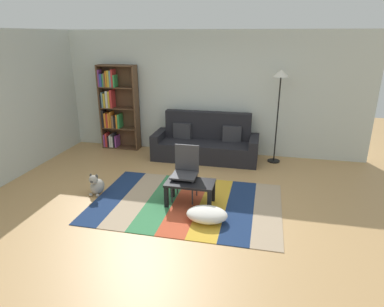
# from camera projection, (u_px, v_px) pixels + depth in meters

# --- Properties ---
(ground_plane) EXTENTS (14.00, 14.00, 0.00)m
(ground_plane) POSITION_uv_depth(u_px,v_px,m) (185.00, 199.00, 5.60)
(ground_plane) COLOR tan
(back_wall) EXTENTS (6.80, 0.10, 2.70)m
(back_wall) POSITION_uv_depth(u_px,v_px,m) (211.00, 93.00, 7.49)
(back_wall) COLOR silver
(back_wall) RESTS_ON ground_plane
(left_wall) EXTENTS (0.10, 5.50, 2.70)m
(left_wall) POSITION_uv_depth(u_px,v_px,m) (24.00, 102.00, 6.54)
(left_wall) COLOR silver
(left_wall) RESTS_ON ground_plane
(rug) EXTENTS (3.01, 2.04, 0.01)m
(rug) POSITION_uv_depth(u_px,v_px,m) (187.00, 203.00, 5.47)
(rug) COLOR navy
(rug) RESTS_ON ground_plane
(couch) EXTENTS (2.26, 0.80, 1.00)m
(couch) POSITION_uv_depth(u_px,v_px,m) (206.00, 144.00, 7.35)
(couch) COLOR black
(couch) RESTS_ON ground_plane
(bookshelf) EXTENTS (0.90, 0.28, 1.95)m
(bookshelf) POSITION_uv_depth(u_px,v_px,m) (115.00, 108.00, 7.86)
(bookshelf) COLOR brown
(bookshelf) RESTS_ON ground_plane
(coffee_table) EXTENTS (0.77, 0.44, 0.38)m
(coffee_table) POSITION_uv_depth(u_px,v_px,m) (190.00, 186.00, 5.34)
(coffee_table) COLOR black
(coffee_table) RESTS_ON rug
(pouf) EXTENTS (0.61, 0.44, 0.21)m
(pouf) POSITION_uv_depth(u_px,v_px,m) (207.00, 214.00, 4.91)
(pouf) COLOR white
(pouf) RESTS_ON rug
(dog) EXTENTS (0.22, 0.35, 0.40)m
(dog) POSITION_uv_depth(u_px,v_px,m) (97.00, 185.00, 5.74)
(dog) COLOR #9E998E
(dog) RESTS_ON ground_plane
(standing_lamp) EXTENTS (0.32, 0.32, 1.94)m
(standing_lamp) POSITION_uv_depth(u_px,v_px,m) (280.00, 86.00, 6.72)
(standing_lamp) COLOR black
(standing_lamp) RESTS_ON ground_plane
(tv_remote) EXTENTS (0.09, 0.16, 0.02)m
(tv_remote) POSITION_uv_depth(u_px,v_px,m) (194.00, 180.00, 5.34)
(tv_remote) COLOR black
(tv_remote) RESTS_ON coffee_table
(folding_chair) EXTENTS (0.40, 0.40, 0.90)m
(folding_chair) POSITION_uv_depth(u_px,v_px,m) (186.00, 168.00, 5.50)
(folding_chair) COLOR #38383D
(folding_chair) RESTS_ON ground_plane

